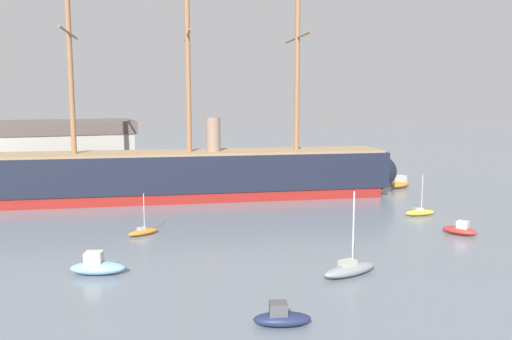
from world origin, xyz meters
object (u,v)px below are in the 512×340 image
object	(u,v)px
sailboat_near_centre	(350,269)
sailboat_distant_centre	(229,184)
sailboat_alongside_bow	(143,232)
sailboat_alongside_stern	(420,212)
motorboat_mid_left	(97,266)
motorboat_far_right	(400,183)
motorboat_mid_right	(460,230)
motorboat_foreground_left	(282,317)
tall_ship	(190,174)
motorboat_far_left	(18,205)

from	to	relation	value
sailboat_near_centre	sailboat_distant_centre	world-z (taller)	sailboat_near_centre
sailboat_alongside_bow	sailboat_alongside_stern	world-z (taller)	sailboat_alongside_stern
sailboat_distant_centre	motorboat_mid_left	bearing A→B (deg)	-122.79
sailboat_alongside_bow	motorboat_far_right	bearing A→B (deg)	18.60
motorboat_mid_right	sailboat_alongside_stern	xyz separation A→B (m)	(1.88, 8.71, -0.10)
motorboat_foreground_left	motorboat_far_right	distance (m)	54.50
sailboat_alongside_bow	motorboat_mid_left	bearing A→B (deg)	-116.55
sailboat_alongside_bow	sailboat_alongside_stern	xyz separation A→B (m)	(32.31, -3.02, 0.05)
sailboat_near_centre	sailboat_alongside_stern	xyz separation A→B (m)	(19.16, 15.48, -0.15)
motorboat_mid_left	motorboat_mid_right	distance (m)	35.85
tall_ship	sailboat_distant_centre	size ratio (longest dim) A/B	13.75
motorboat_mid_left	sailboat_alongside_bow	size ratio (longest dim) A/B	1.10
tall_ship	motorboat_far_right	world-z (taller)	tall_ship
motorboat_mid_left	sailboat_alongside_bow	bearing A→B (deg)	63.45
motorboat_far_left	motorboat_mid_right	bearing A→B (deg)	-35.52
motorboat_far_left	sailboat_alongside_stern	bearing A→B (deg)	-26.09
sailboat_alongside_stern	motorboat_far_right	bearing A→B (deg)	60.03
motorboat_far_right	sailboat_near_centre	bearing A→B (deg)	-131.66
sailboat_distant_centre	sailboat_near_centre	bearing A→B (deg)	-96.08
sailboat_alongside_bow	sailboat_alongside_stern	bearing A→B (deg)	-5.33
tall_ship	sailboat_alongside_bow	distance (m)	20.13
tall_ship	sailboat_near_centre	bearing A→B (deg)	-84.12
tall_ship	motorboat_far_right	size ratio (longest dim) A/B	13.44
motorboat_foreground_left	sailboat_near_centre	world-z (taller)	sailboat_near_centre
motorboat_mid_left	sailboat_distant_centre	distance (m)	42.87
motorboat_mid_left	motorboat_foreground_left	bearing A→B (deg)	-55.37
motorboat_foreground_left	motorboat_mid_left	size ratio (longest dim) A/B	0.82
motorboat_mid_left	motorboat_far_right	size ratio (longest dim) A/B	0.97
motorboat_foreground_left	motorboat_mid_right	xyz separation A→B (m)	(26.08, 13.21, -0.02)
sailboat_alongside_stern	sailboat_distant_centre	distance (m)	31.74
tall_ship	motorboat_foreground_left	xyz separation A→B (m)	(-5.10, -42.43, -2.96)
tall_ship	motorboat_far_right	bearing A→B (deg)	-5.71
sailboat_alongside_stern	motorboat_far_left	size ratio (longest dim) A/B	1.63
sailboat_alongside_bow	sailboat_distant_centre	size ratio (longest dim) A/B	0.90
motorboat_foreground_left	tall_ship	bearing A→B (deg)	83.15
motorboat_far_left	sailboat_distant_centre	xyz separation A→B (m)	(30.38, 6.25, -0.03)
sailboat_near_centre	motorboat_far_left	size ratio (longest dim) A/B	2.24
motorboat_mid_right	sailboat_alongside_bow	bearing A→B (deg)	158.92
motorboat_foreground_left	motorboat_far_right	size ratio (longest dim) A/B	0.79
sailboat_near_centre	motorboat_far_left	world-z (taller)	sailboat_near_centre
sailboat_alongside_stern	sailboat_near_centre	bearing A→B (deg)	-141.07
motorboat_mid_right	sailboat_near_centre	bearing A→B (deg)	-158.61
motorboat_mid_left	sailboat_alongside_stern	xyz separation A→B (m)	(37.72, 7.80, -0.23)
sailboat_alongside_stern	sailboat_alongside_bow	bearing A→B (deg)	174.67
motorboat_far_right	motorboat_far_left	bearing A→B (deg)	175.05
motorboat_foreground_left	motorboat_far_left	bearing A→B (deg)	111.08
motorboat_mid_left	sailboat_alongside_bow	xyz separation A→B (m)	(5.41, 10.82, -0.28)
sailboat_distant_centre	motorboat_mid_right	bearing A→B (deg)	-71.14
sailboat_alongside_bow	motorboat_far_left	size ratio (longest dim) A/B	1.43
sailboat_near_centre	motorboat_far_left	distance (m)	45.44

